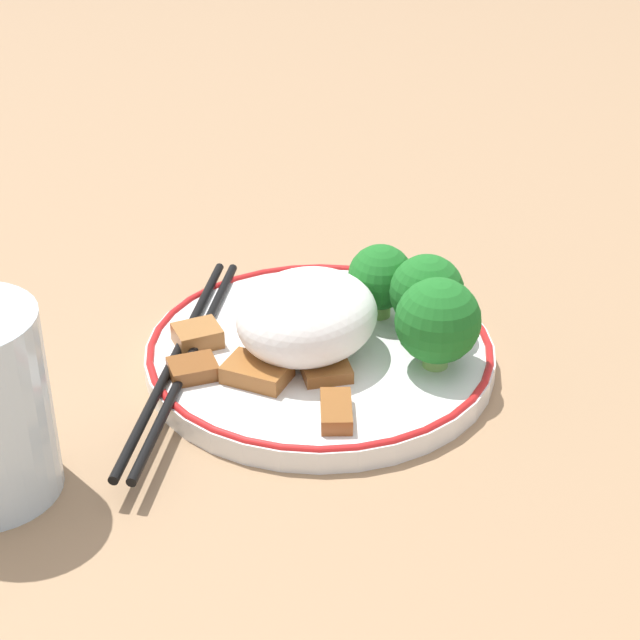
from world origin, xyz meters
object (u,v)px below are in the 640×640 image
object	(u,v)px
broccoli_back_right	(382,278)
chopsticks	(182,358)
plate	(320,354)
broccoli_back_center	(427,292)
broccoli_back_left	(438,321)

from	to	relation	value
broccoli_back_right	chopsticks	distance (m)	0.14
chopsticks	plate	bearing A→B (deg)	-122.82
plate	broccoli_back_right	bearing A→B (deg)	-91.07
broccoli_back_center	broccoli_back_left	bearing A→B (deg)	140.24
broccoli_back_left	chopsticks	distance (m)	0.16
plate	broccoli_back_center	world-z (taller)	broccoli_back_center
broccoli_back_center	plate	bearing A→B (deg)	58.58
broccoli_back_left	broccoli_back_center	bearing A→B (deg)	-39.76
plate	broccoli_back_left	bearing A→B (deg)	-152.05
broccoli_back_center	chopsticks	bearing A→B (deg)	57.80
broccoli_back_left	broccoli_back_right	xyz separation A→B (m)	(0.07, -0.02, -0.00)
broccoli_back_left	broccoli_back_right	distance (m)	0.07
plate	broccoli_back_center	distance (m)	0.08
broccoli_back_center	chopsticks	distance (m)	0.16
broccoli_back_left	broccoli_back_center	world-z (taller)	broccoli_back_left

